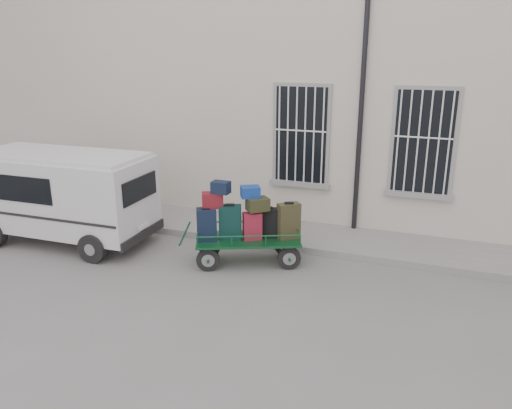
{
  "coord_description": "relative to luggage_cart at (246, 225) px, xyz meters",
  "views": [
    {
      "loc": [
        2.6,
        -8.18,
        4.17
      ],
      "look_at": [
        -0.79,
        1.0,
        1.1
      ],
      "focal_mm": 35.0,
      "sensor_mm": 36.0,
      "label": 1
    }
  ],
  "objects": [
    {
      "name": "ground",
      "position": [
        0.81,
        -0.49,
        -0.82
      ],
      "size": [
        80.0,
        80.0,
        0.0
      ],
      "primitive_type": "plane",
      "color": "slate",
      "rests_on": "ground"
    },
    {
      "name": "building",
      "position": [
        0.82,
        5.01,
        2.18
      ],
      "size": [
        24.0,
        5.15,
        6.0
      ],
      "color": "beige",
      "rests_on": "ground"
    },
    {
      "name": "sidewalk",
      "position": [
        0.81,
        1.71,
        -0.75
      ],
      "size": [
        24.0,
        1.7,
        0.15
      ],
      "primitive_type": "cube",
      "color": "gray",
      "rests_on": "ground"
    },
    {
      "name": "luggage_cart",
      "position": [
        0.0,
        0.0,
        0.0
      ],
      "size": [
        2.42,
        1.67,
        1.72
      ],
      "rotation": [
        0.0,
        0.0,
        0.41
      ],
      "color": "black",
      "rests_on": "ground"
    },
    {
      "name": "van",
      "position": [
        -4.25,
        -0.24,
        0.34
      ],
      "size": [
        4.06,
        1.9,
        2.02
      ],
      "rotation": [
        0.0,
        0.0,
        0.02
      ],
      "color": "silver",
      "rests_on": "ground"
    }
  ]
}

